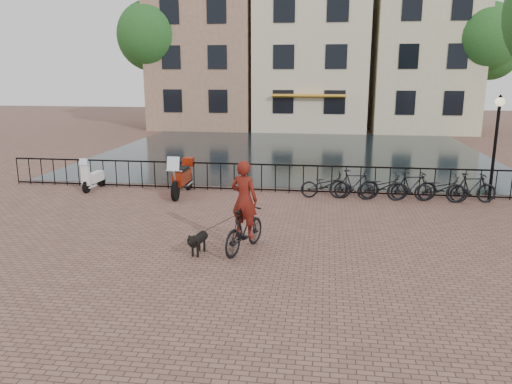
# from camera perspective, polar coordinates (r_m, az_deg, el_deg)

# --- Properties ---
(ground) EXTENTS (100.00, 100.00, 0.00)m
(ground) POSITION_cam_1_polar(r_m,az_deg,el_deg) (10.46, -2.32, -10.27)
(ground) COLOR brown
(ground) RESTS_ON ground
(canal_water) EXTENTS (20.00, 20.00, 0.00)m
(canal_water) POSITION_cam_1_polar(r_m,az_deg,el_deg) (27.10, 4.22, 4.59)
(canal_water) COLOR black
(canal_water) RESTS_ON ground
(railing) EXTENTS (20.00, 0.05, 1.02)m
(railing) POSITION_cam_1_polar(r_m,az_deg,el_deg) (17.89, 2.23, 1.57)
(railing) COLOR black
(railing) RESTS_ON ground
(canal_house_left) EXTENTS (7.50, 9.00, 12.80)m
(canal_house_left) POSITION_cam_1_polar(r_m,az_deg,el_deg) (40.54, -5.43, 16.62)
(canal_house_left) COLOR #87614E
(canal_house_left) RESTS_ON ground
(canal_house_mid) EXTENTS (8.00, 9.50, 11.80)m
(canal_house_mid) POSITION_cam_1_polar(r_m,az_deg,el_deg) (39.46, 6.43, 15.95)
(canal_house_mid) COLOR beige
(canal_house_mid) RESTS_ON ground
(canal_house_right) EXTENTS (7.00, 9.00, 13.30)m
(canal_house_right) POSITION_cam_1_polar(r_m,az_deg,el_deg) (40.06, 18.47, 16.40)
(canal_house_right) COLOR #B9B289
(canal_house_right) RESTS_ON ground
(tree_far_left) EXTENTS (5.04, 5.04, 9.27)m
(tree_far_left) POSITION_cam_1_polar(r_m,az_deg,el_deg) (38.65, -11.80, 17.04)
(tree_far_left) COLOR black
(tree_far_left) RESTS_ON ground
(tree_far_right) EXTENTS (4.76, 4.76, 8.76)m
(tree_far_right) POSITION_cam_1_polar(r_m,az_deg,el_deg) (37.89, 24.66, 15.63)
(tree_far_right) COLOR black
(tree_far_right) RESTS_ON ground
(lamp_post) EXTENTS (0.30, 0.30, 3.45)m
(lamp_post) POSITION_cam_1_polar(r_m,az_deg,el_deg) (17.96, 25.80, 6.33)
(lamp_post) COLOR black
(lamp_post) RESTS_ON ground
(cyclist) EXTENTS (1.15, 1.97, 2.60)m
(cyclist) POSITION_cam_1_polar(r_m,az_deg,el_deg) (11.87, -1.35, -2.27)
(cyclist) COLOR black
(cyclist) RESTS_ON ground
(dog) EXTENTS (0.42, 0.91, 0.59)m
(dog) POSITION_cam_1_polar(r_m,az_deg,el_deg) (11.96, -6.60, -5.72)
(dog) COLOR black
(dog) RESTS_ON ground
(motorcycle) EXTENTS (0.52, 2.17, 1.55)m
(motorcycle) POSITION_cam_1_polar(r_m,az_deg,el_deg) (17.60, -8.47, 2.12)
(motorcycle) COLOR maroon
(motorcycle) RESTS_ON ground
(scooter) EXTENTS (0.48, 1.41, 1.29)m
(scooter) POSITION_cam_1_polar(r_m,az_deg,el_deg) (19.20, -18.10, 2.16)
(scooter) COLOR silver
(scooter) RESTS_ON ground
(parked_bike_0) EXTENTS (1.76, 0.73, 0.90)m
(parked_bike_0) POSITION_cam_1_polar(r_m,az_deg,el_deg) (17.23, 7.99, 0.79)
(parked_bike_0) COLOR black
(parked_bike_0) RESTS_ON ground
(parked_bike_1) EXTENTS (1.67, 0.49, 1.00)m
(parked_bike_1) POSITION_cam_1_polar(r_m,az_deg,el_deg) (17.25, 11.15, 0.85)
(parked_bike_1) COLOR black
(parked_bike_1) RESTS_ON ground
(parked_bike_2) EXTENTS (1.78, 0.81, 0.90)m
(parked_bike_2) POSITION_cam_1_polar(r_m,az_deg,el_deg) (17.34, 14.28, 0.58)
(parked_bike_2) COLOR black
(parked_bike_2) RESTS_ON ground
(parked_bike_3) EXTENTS (1.72, 0.73, 1.00)m
(parked_bike_3) POSITION_cam_1_polar(r_m,az_deg,el_deg) (17.46, 17.38, 0.63)
(parked_bike_3) COLOR black
(parked_bike_3) RESTS_ON ground
(parked_bike_4) EXTENTS (1.73, 0.62, 0.90)m
(parked_bike_4) POSITION_cam_1_polar(r_m,az_deg,el_deg) (17.66, 20.41, 0.37)
(parked_bike_4) COLOR black
(parked_bike_4) RESTS_ON ground
(parked_bike_5) EXTENTS (1.71, 0.70, 1.00)m
(parked_bike_5) POSITION_cam_1_polar(r_m,az_deg,el_deg) (17.88, 23.39, 0.42)
(parked_bike_5) COLOR black
(parked_bike_5) RESTS_ON ground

